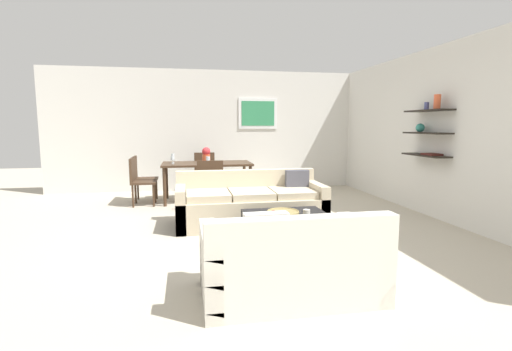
{
  "coord_description": "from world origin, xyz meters",
  "views": [
    {
      "loc": [
        -0.88,
        -5.07,
        1.47
      ],
      "look_at": [
        0.11,
        0.2,
        0.75
      ],
      "focal_mm": 26.25,
      "sensor_mm": 36.0,
      "label": 1
    }
  ],
  "objects_px": {
    "sofa_beige": "(251,205)",
    "dining_chair_left_far": "(141,176)",
    "dining_chair_foot": "(210,182)",
    "wine_glass_left_near": "(173,158)",
    "dining_table": "(207,167)",
    "wine_glass_left_far": "(173,156)",
    "decorative_bowl": "(283,213)",
    "dining_chair_head": "(205,170)",
    "dining_chair_left_near": "(139,178)",
    "coffee_table": "(289,232)",
    "wine_glass_foot": "(208,159)",
    "wine_glass_head": "(206,155)",
    "candle_jar": "(307,213)",
    "apple_on_coffee_table": "(274,213)",
    "loveseat_white": "(290,263)",
    "centerpiece_vase": "(206,155)"
  },
  "relations": [
    {
      "from": "loveseat_white",
      "to": "wine_glass_foot",
      "type": "relative_size",
      "value": 9.83
    },
    {
      "from": "wine_glass_left_near",
      "to": "wine_glass_foot",
      "type": "bearing_deg",
      "value": -22.53
    },
    {
      "from": "candle_jar",
      "to": "wine_glass_head",
      "type": "distance_m",
      "value": 3.58
    },
    {
      "from": "decorative_bowl",
      "to": "apple_on_coffee_table",
      "type": "distance_m",
      "value": 0.13
    },
    {
      "from": "wine_glass_head",
      "to": "candle_jar",
      "type": "bearing_deg",
      "value": -73.11
    },
    {
      "from": "sofa_beige",
      "to": "coffee_table",
      "type": "xyz_separation_m",
      "value": [
        0.27,
        -1.15,
        -0.1
      ]
    },
    {
      "from": "candle_jar",
      "to": "apple_on_coffee_table",
      "type": "relative_size",
      "value": 1.07
    },
    {
      "from": "sofa_beige",
      "to": "wine_glass_foot",
      "type": "relative_size",
      "value": 14.05
    },
    {
      "from": "decorative_bowl",
      "to": "wine_glass_left_near",
      "type": "height_order",
      "value": "wine_glass_left_near"
    },
    {
      "from": "sofa_beige",
      "to": "wine_glass_left_near",
      "type": "distance_m",
      "value": 2.2
    },
    {
      "from": "coffee_table",
      "to": "centerpiece_vase",
      "type": "bearing_deg",
      "value": 105.3
    },
    {
      "from": "dining_chair_left_far",
      "to": "dining_chair_foot",
      "type": "xyz_separation_m",
      "value": [
        1.26,
        -1.04,
        0.0
      ]
    },
    {
      "from": "wine_glass_foot",
      "to": "wine_glass_left_far",
      "type": "bearing_deg",
      "value": 143.18
    },
    {
      "from": "dining_chair_left_near",
      "to": "loveseat_white",
      "type": "bearing_deg",
      "value": -67.13
    },
    {
      "from": "sofa_beige",
      "to": "dining_chair_left_far",
      "type": "height_order",
      "value": "dining_chair_left_far"
    },
    {
      "from": "apple_on_coffee_table",
      "to": "wine_glass_left_near",
      "type": "distance_m",
      "value": 3.19
    },
    {
      "from": "dining_chair_head",
      "to": "dining_chair_foot",
      "type": "height_order",
      "value": "same"
    },
    {
      "from": "candle_jar",
      "to": "apple_on_coffee_table",
      "type": "bearing_deg",
      "value": 177.59
    },
    {
      "from": "apple_on_coffee_table",
      "to": "dining_chair_foot",
      "type": "height_order",
      "value": "dining_chair_foot"
    },
    {
      "from": "wine_glass_left_near",
      "to": "wine_glass_foot",
      "type": "relative_size",
      "value": 0.96
    },
    {
      "from": "coffee_table",
      "to": "wine_glass_left_near",
      "type": "height_order",
      "value": "wine_glass_left_near"
    },
    {
      "from": "coffee_table",
      "to": "dining_chair_foot",
      "type": "distance_m",
      "value": 2.35
    },
    {
      "from": "apple_on_coffee_table",
      "to": "wine_glass_left_near",
      "type": "xyz_separation_m",
      "value": [
        -1.27,
        2.89,
        0.43
      ]
    },
    {
      "from": "dining_chair_foot",
      "to": "wine_glass_left_near",
      "type": "relative_size",
      "value": 5.94
    },
    {
      "from": "apple_on_coffee_table",
      "to": "dining_table",
      "type": "relative_size",
      "value": 0.05
    },
    {
      "from": "dining_chair_left_far",
      "to": "sofa_beige",
      "type": "bearing_deg",
      "value": -48.98
    },
    {
      "from": "sofa_beige",
      "to": "wine_glass_left_near",
      "type": "bearing_deg",
      "value": 123.87
    },
    {
      "from": "loveseat_white",
      "to": "dining_chair_foot",
      "type": "relative_size",
      "value": 1.72
    },
    {
      "from": "sofa_beige",
      "to": "dining_chair_left_near",
      "type": "height_order",
      "value": "dining_chair_left_near"
    },
    {
      "from": "decorative_bowl",
      "to": "dining_chair_foot",
      "type": "relative_size",
      "value": 0.45
    },
    {
      "from": "dining_table",
      "to": "wine_glass_head",
      "type": "distance_m",
      "value": 0.42
    },
    {
      "from": "sofa_beige",
      "to": "dining_chair_left_far",
      "type": "bearing_deg",
      "value": 131.02
    },
    {
      "from": "dining_chair_left_near",
      "to": "wine_glass_foot",
      "type": "bearing_deg",
      "value": -8.11
    },
    {
      "from": "coffee_table",
      "to": "dining_chair_left_far",
      "type": "height_order",
      "value": "dining_chair_left_far"
    },
    {
      "from": "dining_chair_left_near",
      "to": "wine_glass_left_near",
      "type": "distance_m",
      "value": 0.71
    },
    {
      "from": "dining_chair_left_far",
      "to": "dining_chair_foot",
      "type": "relative_size",
      "value": 1.0
    },
    {
      "from": "decorative_bowl",
      "to": "candle_jar",
      "type": "xyz_separation_m",
      "value": [
        0.28,
        -0.05,
        0.0
      ]
    },
    {
      "from": "wine_glass_left_far",
      "to": "loveseat_white",
      "type": "bearing_deg",
      "value": -75.82
    },
    {
      "from": "sofa_beige",
      "to": "wine_glass_foot",
      "type": "xyz_separation_m",
      "value": [
        -0.54,
        1.5,
        0.57
      ]
    },
    {
      "from": "dining_chair_left_far",
      "to": "wine_glass_left_near",
      "type": "relative_size",
      "value": 5.94
    },
    {
      "from": "dining_chair_left_far",
      "to": "wine_glass_foot",
      "type": "bearing_deg",
      "value": -24.39
    },
    {
      "from": "dining_chair_head",
      "to": "wine_glass_left_far",
      "type": "relative_size",
      "value": 4.86
    },
    {
      "from": "dining_chair_left_far",
      "to": "wine_glass_head",
      "type": "bearing_deg",
      "value": 8.11
    },
    {
      "from": "decorative_bowl",
      "to": "wine_glass_foot",
      "type": "distance_m",
      "value": 2.74
    },
    {
      "from": "decorative_bowl",
      "to": "dining_chair_left_near",
      "type": "distance_m",
      "value": 3.42
    },
    {
      "from": "decorative_bowl",
      "to": "dining_chair_head",
      "type": "height_order",
      "value": "dining_chair_head"
    },
    {
      "from": "decorative_bowl",
      "to": "dining_chair_head",
      "type": "distance_m",
      "value": 3.88
    },
    {
      "from": "dining_table",
      "to": "wine_glass_left_far",
      "type": "distance_m",
      "value": 0.68
    },
    {
      "from": "loveseat_white",
      "to": "coffee_table",
      "type": "relative_size",
      "value": 1.48
    },
    {
      "from": "coffee_table",
      "to": "dining_chair_head",
      "type": "distance_m",
      "value": 3.97
    }
  ]
}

